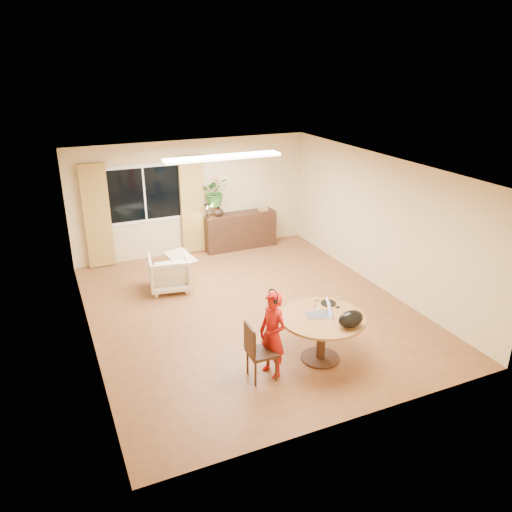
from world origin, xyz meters
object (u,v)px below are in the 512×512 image
Objects in this scene: dining_table at (322,326)px; armchair at (169,273)px; dining_chair at (262,351)px; sideboard at (240,231)px; child at (273,334)px.

dining_table is 3.64m from armchair.
dining_table is at bearing 6.19° from dining_chair.
dining_table is 4.96m from sideboard.
armchair is at bearing 172.08° from child.
armchair is 0.45× the size of sideboard.
child is at bearing -107.05° from sideboard.
dining_table is 0.74× the size of sideboard.
armchair is (-0.44, 3.40, -0.08)m from dining_chair.
dining_chair reaches higher than armchair.
sideboard is (0.69, 4.91, -0.14)m from dining_table.
dining_chair is (-1.01, -0.07, -0.13)m from dining_table.
armchair is at bearing 99.65° from dining_chair.
dining_chair is 0.68× the size of child.
armchair is at bearing -143.59° from sideboard.
sideboard is at bearing 73.37° from dining_chair.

